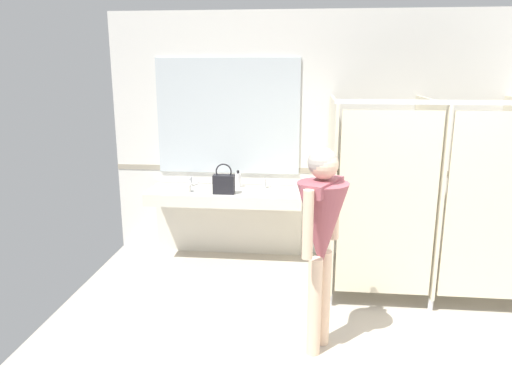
{
  "coord_description": "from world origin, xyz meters",
  "views": [
    {
      "loc": [
        -0.96,
        -3.07,
        2.28
      ],
      "look_at": [
        -1.43,
        1.32,
        1.14
      ],
      "focal_mm": 34.76,
      "sensor_mm": 36.0,
      "label": 1
    }
  ],
  "objects_px": {
    "person_standing": "(322,226)",
    "soap_dispenser": "(238,180)",
    "paper_cup": "(188,188)",
    "handbag": "(224,183)"
  },
  "relations": [
    {
      "from": "handbag",
      "to": "paper_cup",
      "type": "height_order",
      "value": "handbag"
    },
    {
      "from": "handbag",
      "to": "paper_cup",
      "type": "distance_m",
      "value": 0.42
    },
    {
      "from": "soap_dispenser",
      "to": "paper_cup",
      "type": "height_order",
      "value": "soap_dispenser"
    },
    {
      "from": "handbag",
      "to": "paper_cup",
      "type": "relative_size",
      "value": 3.69
    },
    {
      "from": "soap_dispenser",
      "to": "paper_cup",
      "type": "xyz_separation_m",
      "value": [
        -0.53,
        -0.3,
        -0.04
      ]
    },
    {
      "from": "person_standing",
      "to": "handbag",
      "type": "distance_m",
      "value": 2.0
    },
    {
      "from": "person_standing",
      "to": "soap_dispenser",
      "type": "xyz_separation_m",
      "value": [
        -0.94,
        2.01,
        -0.12
      ]
    },
    {
      "from": "person_standing",
      "to": "soap_dispenser",
      "type": "height_order",
      "value": "person_standing"
    },
    {
      "from": "person_standing",
      "to": "paper_cup",
      "type": "bearing_deg",
      "value": 130.8
    },
    {
      "from": "handbag",
      "to": "paper_cup",
      "type": "xyz_separation_m",
      "value": [
        -0.42,
        0.01,
        -0.07
      ]
    }
  ]
}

